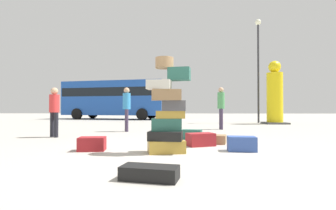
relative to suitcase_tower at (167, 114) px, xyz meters
The scene contains 14 objects.
ground_plane 0.84m from the suitcase_tower, 11.51° to the right, with size 80.00×80.00×0.00m, color #ADA89E.
suitcase_tower is the anchor object (origin of this frame).
suitcase_black_left_side 2.04m from the suitcase_tower, 94.58° to the right, with size 0.72×0.33×0.17m, color black.
suitcase_maroon_behind_tower 1.74m from the suitcase_tower, behind, with size 0.54×0.37×0.29m, color maroon.
suitcase_teal_upright_blue 2.38m from the suitcase_tower, 74.24° to the left, with size 0.57×0.29×0.28m, color #26594C.
suitcase_maroon_white_trunk 1.35m from the suitcase_tower, 50.87° to the left, with size 0.63×0.38×0.31m, color maroon.
suitcase_navy_right_side 1.69m from the suitcase_tower, ahead, with size 0.57×0.34×0.31m, color #334F99.
suitcase_brown_foreground_near 1.90m from the suitcase_tower, 51.34° to the left, with size 0.65×0.42×0.22m, color olive.
person_bearded_onlooker 6.05m from the suitcase_tower, 69.85° to the left, with size 0.30×0.34×1.80m.
person_tourist_with_camera 4.45m from the suitcase_tower, 144.42° to the left, with size 0.31×0.30×1.54m.
person_passerby_in_red 4.91m from the suitcase_tower, 111.00° to the left, with size 0.30×0.33×1.71m.
yellow_dummy_statue 11.33m from the suitcase_tower, 58.58° to the left, with size 1.25×1.25×3.67m.
parked_bus 16.65m from the suitcase_tower, 107.50° to the left, with size 8.99×4.12×3.15m.
lamp_post 12.43m from the suitcase_tower, 63.67° to the left, with size 0.36×0.36×6.49m.
Camera 1 is at (-0.10, -4.97, 0.89)m, focal length 26.65 mm.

